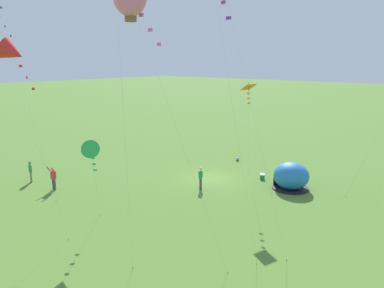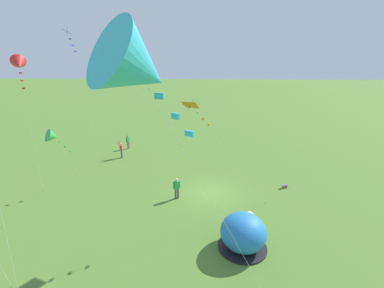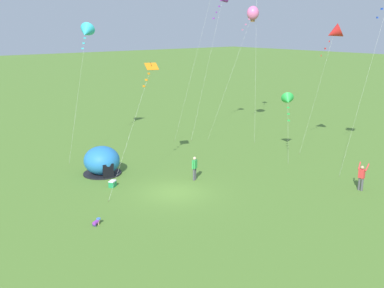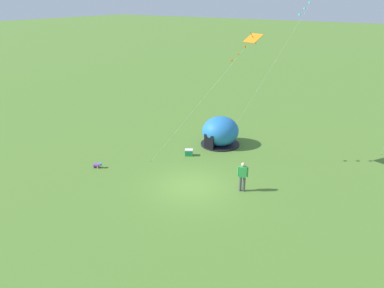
# 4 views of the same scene
# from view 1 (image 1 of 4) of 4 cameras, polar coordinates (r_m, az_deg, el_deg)

# --- Properties ---
(ground_plane) EXTENTS (300.00, 300.00, 0.00)m
(ground_plane) POSITION_cam_1_polar(r_m,az_deg,el_deg) (31.70, 2.62, -5.21)
(ground_plane) COLOR #517A2D
(popup_tent) EXTENTS (2.81, 2.81, 2.10)m
(popup_tent) POSITION_cam_1_polar(r_m,az_deg,el_deg) (29.81, 14.87, -4.80)
(popup_tent) COLOR #2672BF
(popup_tent) RESTS_ON ground
(cooler_box) EXTENTS (0.60, 0.64, 0.44)m
(cooler_box) POSITION_cam_1_polar(r_m,az_deg,el_deg) (31.91, 10.65, -4.88)
(cooler_box) COLOR #1E8C4C
(cooler_box) RESTS_ON ground
(toddler_crawling) EXTENTS (0.40, 0.55, 0.32)m
(toddler_crawling) POSITION_cam_1_polar(r_m,az_deg,el_deg) (37.31, 6.95, -2.25)
(toddler_crawling) COLOR purple
(toddler_crawling) RESTS_ON ground
(person_with_toddler) EXTENTS (0.37, 0.55, 1.72)m
(person_with_toddler) POSITION_cam_1_polar(r_m,az_deg,el_deg) (28.79, 1.32, -5.05)
(person_with_toddler) COLOR #4C4C51
(person_with_toddler) RESTS_ON ground
(person_flying_kite) EXTENTS (0.68, 0.51, 1.89)m
(person_flying_kite) POSITION_cam_1_polar(r_m,az_deg,el_deg) (30.50, -20.39, -4.78)
(person_flying_kite) COLOR #4C4C51
(person_flying_kite) RESTS_ON ground
(person_near_tent) EXTENTS (0.52, 0.40, 1.72)m
(person_near_tent) POSITION_cam_1_polar(r_m,az_deg,el_deg) (33.07, -23.40, -3.77)
(person_near_tent) COLOR #8C7251
(person_near_tent) RESTS_ON ground
(kite_red) EXTENTS (2.58, 2.14, 10.83)m
(kite_red) POSITION_cam_1_polar(r_m,az_deg,el_deg) (21.12, -25.62, 12.47)
(kite_red) COLOR silver
(kite_red) RESTS_ON ground
(kite_green) EXTENTS (2.27, 2.15, 5.43)m
(kite_green) POSITION_cam_1_polar(r_m,az_deg,el_deg) (21.58, -15.09, -0.95)
(kite_green) COLOR silver
(kite_green) RESTS_ON ground
(kite_orange) EXTENTS (3.43, 5.97, 8.21)m
(kite_orange) POSITION_cam_1_polar(r_m,az_deg,el_deg) (27.04, 8.61, 7.99)
(kite_orange) COLOR silver
(kite_orange) RESTS_ON ground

